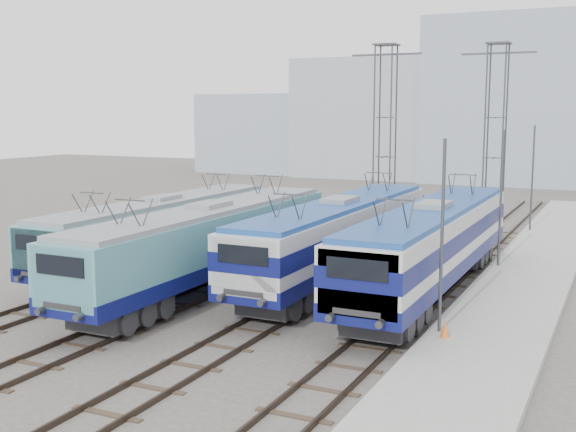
# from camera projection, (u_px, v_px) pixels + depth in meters

# --- Properties ---
(ground) EXTENTS (160.00, 160.00, 0.00)m
(ground) POSITION_uv_depth(u_px,v_px,m) (199.00, 324.00, 27.07)
(ground) COLOR #514C47
(platform) EXTENTS (4.00, 70.00, 0.30)m
(platform) POSITION_uv_depth(u_px,v_px,m) (513.00, 300.00, 29.83)
(platform) COLOR #9E9E99
(platform) RESTS_ON ground
(locomotive_far_left) EXTENTS (2.73, 17.24, 3.25)m
(locomotive_far_left) POSITION_uv_depth(u_px,v_px,m) (160.00, 227.00, 35.96)
(locomotive_far_left) COLOR #0D1255
(locomotive_far_left) RESTS_ON ground
(locomotive_center_left) EXTENTS (2.91, 18.36, 3.46)m
(locomotive_center_left) POSITION_uv_depth(u_px,v_px,m) (207.00, 241.00, 31.50)
(locomotive_center_left) COLOR #0D1255
(locomotive_center_left) RESTS_ON ground
(locomotive_center_right) EXTENTS (2.91, 18.40, 3.46)m
(locomotive_center_right) POSITION_uv_depth(u_px,v_px,m) (338.00, 233.00, 33.28)
(locomotive_center_right) COLOR #0D1255
(locomotive_center_right) RESTS_ON ground
(locomotive_far_right) EXTENTS (2.97, 18.81, 3.54)m
(locomotive_far_right) POSITION_uv_depth(u_px,v_px,m) (431.00, 241.00, 30.88)
(locomotive_far_right) COLOR #0D1255
(locomotive_far_right) RESTS_ON ground
(catenary_tower_west) EXTENTS (4.50, 1.20, 12.00)m
(catenary_tower_west) POSITION_uv_depth(u_px,v_px,m) (385.00, 131.00, 45.74)
(catenary_tower_west) COLOR #3F4247
(catenary_tower_west) RESTS_ON ground
(catenary_tower_east) EXTENTS (4.50, 1.20, 12.00)m
(catenary_tower_east) POSITION_uv_depth(u_px,v_px,m) (495.00, 131.00, 44.75)
(catenary_tower_east) COLOR #3F4247
(catenary_tower_east) RESTS_ON ground
(mast_front) EXTENTS (0.12, 0.12, 7.00)m
(mast_front) POSITION_uv_depth(u_px,v_px,m) (442.00, 241.00, 24.67)
(mast_front) COLOR #3F4247
(mast_front) RESTS_ON ground
(mast_mid) EXTENTS (0.12, 0.12, 7.00)m
(mast_mid) POSITION_uv_depth(u_px,v_px,m) (501.00, 202.00, 35.38)
(mast_mid) COLOR #3F4247
(mast_mid) RESTS_ON ground
(mast_rear) EXTENTS (0.12, 0.12, 7.00)m
(mast_rear) POSITION_uv_depth(u_px,v_px,m) (532.00, 180.00, 46.09)
(mast_rear) COLOR #3F4247
(mast_rear) RESTS_ON ground
(safety_cone) EXTENTS (0.33, 0.33, 0.59)m
(safety_cone) POSITION_uv_depth(u_px,v_px,m) (445.00, 329.00, 24.42)
(safety_cone) COLOR orange
(safety_cone) RESTS_ON platform
(building_west) EXTENTS (18.00, 12.00, 14.00)m
(building_west) POSITION_uv_depth(u_px,v_px,m) (377.00, 118.00, 87.37)
(building_west) COLOR #9DA3AE
(building_west) RESTS_ON ground
(building_center) EXTENTS (22.00, 14.00, 18.00)m
(building_center) POSITION_uv_depth(u_px,v_px,m) (533.00, 101.00, 79.39)
(building_center) COLOR #95A2B4
(building_center) RESTS_ON ground
(building_far_west) EXTENTS (14.00, 10.00, 10.00)m
(building_far_west) POSITION_uv_depth(u_px,v_px,m) (260.00, 133.00, 94.49)
(building_far_west) COLOR #95A2B4
(building_far_west) RESTS_ON ground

